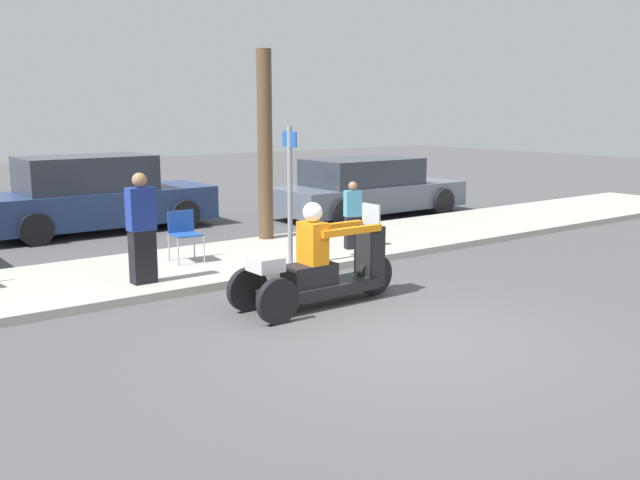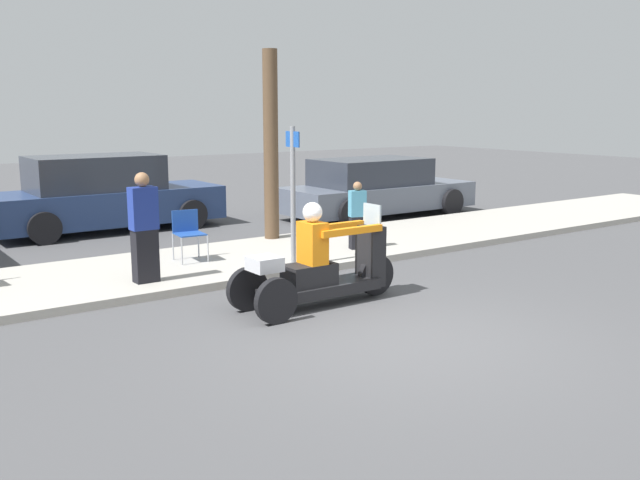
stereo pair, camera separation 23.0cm
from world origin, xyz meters
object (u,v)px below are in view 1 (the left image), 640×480
object	(u,v)px
parked_car_lot_right	(95,196)
parked_car_lot_center	(367,189)
street_sign	(290,191)
spectator_mid_group	(353,217)
tree_trunk	(265,146)
folding_chair_curbside	(184,230)
spectator_far_back	(142,230)
motorcycle_trike	(321,270)

from	to	relation	value
parked_car_lot_right	parked_car_lot_center	distance (m)	6.29
parked_car_lot_right	street_sign	xyz separation A→B (m)	(1.09, -5.67, 0.56)
spectator_mid_group	tree_trunk	bearing A→B (deg)	110.71
folding_chair_curbside	street_sign	size ratio (longest dim) A/B	0.37
spectator_far_back	parked_car_lot_center	size ratio (longest dim) A/B	0.33
spectator_mid_group	parked_car_lot_center	bearing A→B (deg)	46.19
folding_chair_curbside	street_sign	xyz separation A→B (m)	(1.15, -1.40, 0.69)
spectator_far_back	tree_trunk	world-z (taller)	tree_trunk
tree_trunk	street_sign	world-z (taller)	tree_trunk
folding_chair_curbside	tree_trunk	xyz separation A→B (m)	(2.18, 0.91, 1.27)
motorcycle_trike	street_sign	size ratio (longest dim) A/B	1.11
folding_chair_curbside	parked_car_lot_right	xyz separation A→B (m)	(0.06, 4.27, 0.13)
spectator_mid_group	street_sign	bearing A→B (deg)	-162.69
motorcycle_trike	spectator_far_back	size ratio (longest dim) A/B	1.54
motorcycle_trike	spectator_far_back	world-z (taller)	spectator_far_back
tree_trunk	spectator_far_back	bearing A→B (deg)	-149.75
parked_car_lot_right	parked_car_lot_center	size ratio (longest dim) A/B	0.99
spectator_mid_group	folding_chair_curbside	bearing A→B (deg)	163.00
spectator_far_back	parked_car_lot_center	xyz separation A→B (m)	(7.25, 3.54, -0.22)
motorcycle_trike	spectator_mid_group	distance (m)	3.34
folding_chair_curbside	street_sign	distance (m)	1.94
tree_trunk	folding_chair_curbside	bearing A→B (deg)	-157.22
folding_chair_curbside	street_sign	world-z (taller)	street_sign
spectator_far_back	parked_car_lot_center	distance (m)	8.07
street_sign	parked_car_lot_center	bearing A→B (deg)	38.35
motorcycle_trike	tree_trunk	bearing A→B (deg)	66.75
spectator_far_back	spectator_mid_group	bearing A→B (deg)	2.17
spectator_mid_group	street_sign	world-z (taller)	street_sign
spectator_mid_group	parked_car_lot_right	bearing A→B (deg)	118.49
spectator_mid_group	folding_chair_curbside	world-z (taller)	spectator_mid_group
motorcycle_trike	spectator_mid_group	world-z (taller)	motorcycle_trike
spectator_far_back	folding_chair_curbside	distance (m)	1.56
spectator_mid_group	folding_chair_curbside	distance (m)	2.98
spectator_far_back	street_sign	world-z (taller)	street_sign
spectator_far_back	tree_trunk	xyz separation A→B (m)	(3.32, 1.94, 1.01)
spectator_far_back	street_sign	distance (m)	2.37
spectator_mid_group	tree_trunk	size ratio (longest dim) A/B	0.34
folding_chair_curbside	street_sign	bearing A→B (deg)	-50.70
parked_car_lot_right	spectator_mid_group	bearing A→B (deg)	-61.51
folding_chair_curbside	parked_car_lot_right	distance (m)	4.27
folding_chair_curbside	parked_car_lot_center	size ratio (longest dim) A/B	0.17
spectator_far_back	spectator_mid_group	xyz separation A→B (m)	(4.00, 0.15, -0.19)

